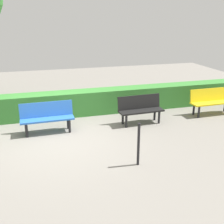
{
  "coord_description": "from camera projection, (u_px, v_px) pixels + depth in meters",
  "views": [
    {
      "loc": [
        0.45,
        6.94,
        3.18
      ],
      "look_at": [
        -1.62,
        -0.3,
        0.55
      ],
      "focal_mm": 44.52,
      "sensor_mm": 36.0,
      "label": 1
    }
  ],
  "objects": [
    {
      "name": "hedge_row",
      "position": [
        87.0,
        102.0,
        9.37
      ],
      "size": [
        16.89,
        0.64,
        0.8
      ],
      "primitive_type": "cube",
      "color": "#387F33",
      "rests_on": "ground_plane"
    },
    {
      "name": "railing_post_mid",
      "position": [
        138.0,
        144.0,
        6.09
      ],
      "size": [
        0.06,
        0.06,
        1.0
      ],
      "primitive_type": "cylinder",
      "color": "black",
      "rests_on": "ground_plane"
    },
    {
      "name": "ground_plane",
      "position": [
        57.0,
        140.0,
        7.46
      ],
      "size": [
        20.89,
        20.89,
        0.0
      ],
      "primitive_type": "plane",
      "color": "gray"
    },
    {
      "name": "bench_black",
      "position": [
        140.0,
        108.0,
        8.53
      ],
      "size": [
        1.4,
        0.51,
        0.86
      ],
      "rotation": [
        0.0,
        0.0,
        0.04
      ],
      "color": "black",
      "rests_on": "ground_plane"
    },
    {
      "name": "bench_yellow",
      "position": [
        212.0,
        100.0,
        9.32
      ],
      "size": [
        1.54,
        0.46,
        0.86
      ],
      "rotation": [
        0.0,
        0.0,
        0.01
      ],
      "color": "yellow",
      "rests_on": "ground_plane"
    },
    {
      "name": "bench_blue",
      "position": [
        47.0,
        116.0,
        7.86
      ],
      "size": [
        1.49,
        0.47,
        0.86
      ],
      "rotation": [
        0.0,
        0.0,
        0.01
      ],
      "color": "blue",
      "rests_on": "ground_plane"
    }
  ]
}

